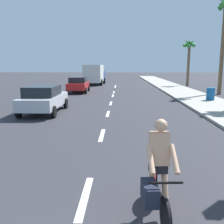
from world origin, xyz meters
TOP-DOWN VIEW (x-y plane):
  - ground_plane at (0.00, 20.00)m, footprint 160.00×160.00m
  - sidewalk_strip at (6.96, 22.00)m, footprint 3.60×80.00m
  - lane_stripe_1 at (0.00, 3.83)m, footprint 0.16×1.80m
  - lane_stripe_2 at (0.00, 8.59)m, footprint 0.16×1.80m
  - lane_stripe_3 at (0.00, 13.02)m, footprint 0.16×1.80m
  - lane_stripe_4 at (0.00, 17.06)m, footprint 0.16×1.80m
  - lane_stripe_5 at (0.00, 21.76)m, footprint 0.16×1.80m
  - lane_stripe_6 at (0.00, 24.69)m, footprint 0.16×1.80m
  - lane_stripe_7 at (0.00, 30.90)m, footprint 0.16×1.80m
  - lane_stripe_8 at (0.00, 32.97)m, footprint 0.16×1.80m
  - cyclist at (1.39, 3.16)m, footprint 0.65×1.71m
  - parked_car_silver at (-3.73, 13.27)m, footprint 2.09×4.47m
  - parked_car_red at (-3.61, 24.44)m, footprint 2.07×4.33m
  - delivery_truck at (-3.09, 35.08)m, footprint 2.86×6.32m
  - palm_tree_distant at (9.62, 32.99)m, footprint 1.83×1.68m
  - trash_bin_far at (7.48, 18.05)m, footprint 0.60×0.60m

SIDE VIEW (x-z plane):
  - ground_plane at x=0.00m, z-range 0.00..0.00m
  - lane_stripe_1 at x=0.00m, z-range 0.00..0.01m
  - lane_stripe_2 at x=0.00m, z-range 0.00..0.01m
  - lane_stripe_3 at x=0.00m, z-range 0.00..0.01m
  - lane_stripe_4 at x=0.00m, z-range 0.00..0.01m
  - lane_stripe_5 at x=0.00m, z-range 0.00..0.01m
  - lane_stripe_6 at x=0.00m, z-range 0.00..0.01m
  - lane_stripe_7 at x=0.00m, z-range 0.00..0.01m
  - lane_stripe_8 at x=0.00m, z-range 0.00..0.01m
  - sidewalk_strip at x=6.96m, z-range 0.00..0.14m
  - trash_bin_far at x=7.48m, z-range 0.14..1.07m
  - cyclist at x=1.39m, z-range -0.08..1.74m
  - parked_car_red at x=-3.61m, z-range 0.05..1.62m
  - parked_car_silver at x=-3.73m, z-range 0.06..1.63m
  - delivery_truck at x=-3.09m, z-range 0.10..2.90m
  - palm_tree_distant at x=9.62m, z-range 1.71..7.94m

